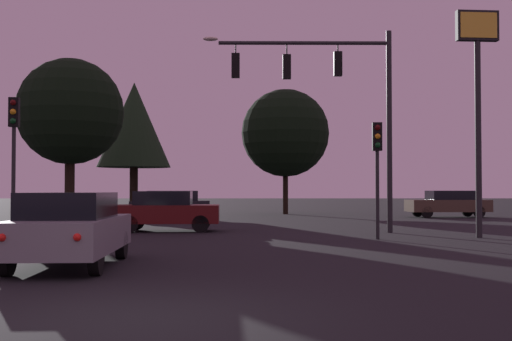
{
  "coord_description": "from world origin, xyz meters",
  "views": [
    {
      "loc": [
        1.37,
        -8.02,
        1.58
      ],
      "look_at": [
        1.72,
        18.61,
        2.37
      ],
      "focal_mm": 45.48,
      "sensor_mm": 36.0,
      "label": 1
    }
  ],
  "objects": [
    {
      "name": "tree_behind_sign",
      "position": [
        -5.76,
        32.6,
        5.62
      ],
      "size": [
        4.59,
        4.59,
        8.32
      ],
      "color": "black",
      "rests_on": "ground"
    },
    {
      "name": "traffic_signal_mast_arm",
      "position": [
        4.44,
        15.69,
        5.3
      ],
      "size": [
        6.97,
        0.37,
        7.44
      ],
      "color": "#232326",
      "rests_on": "ground"
    },
    {
      "name": "tree_center_horizon",
      "position": [
        -7.75,
        25.25,
        5.57
      ],
      "size": [
        5.45,
        5.45,
        8.32
      ],
      "color": "black",
      "rests_on": "ground"
    },
    {
      "name": "traffic_light_corner_left",
      "position": [
        -5.76,
        11.76,
        3.11
      ],
      "size": [
        0.32,
        0.36,
        4.39
      ],
      "color": "#232326",
      "rests_on": "ground"
    },
    {
      "name": "store_sign_illuminated",
      "position": [
        8.95,
        13.11,
        5.45
      ],
      "size": [
        1.41,
        0.36,
        7.49
      ],
      "color": "#232326",
      "rests_on": "ground"
    },
    {
      "name": "traffic_light_corner_right",
      "position": [
        5.5,
        12.5,
        2.65
      ],
      "size": [
        0.32,
        0.36,
        3.72
      ],
      "color": "#232326",
      "rests_on": "ground"
    },
    {
      "name": "car_parked_lot",
      "position": [
        -2.51,
        24.79,
        0.79
      ],
      "size": [
        3.86,
        4.13,
        1.52
      ],
      "color": "black",
      "rests_on": "ground"
    },
    {
      "name": "car_far_lane",
      "position": [
        12.84,
        28.84,
        0.8
      ],
      "size": [
        4.7,
        2.12,
        1.52
      ],
      "color": "#473828",
      "rests_on": "ground"
    },
    {
      "name": "car_nearside_lane",
      "position": [
        -2.26,
        5.32,
        0.8
      ],
      "size": [
        1.96,
        4.55,
        1.52
      ],
      "color": "gray",
      "rests_on": "ground"
    },
    {
      "name": "car_crossing_left",
      "position": [
        -1.71,
        16.56,
        0.79
      ],
      "size": [
        4.03,
        1.94,
        1.52
      ],
      "color": "#4C0F0F",
      "rests_on": "ground"
    },
    {
      "name": "ground_plane",
      "position": [
        0.0,
        24.5,
        0.0
      ],
      "size": [
        168.0,
        168.0,
        0.0
      ],
      "primitive_type": "plane",
      "color": "black",
      "rests_on": "ground"
    },
    {
      "name": "tree_left_far",
      "position": [
        3.81,
        33.67,
        5.23
      ],
      "size": [
        5.67,
        5.67,
        8.07
      ],
      "color": "black",
      "rests_on": "ground"
    }
  ]
}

